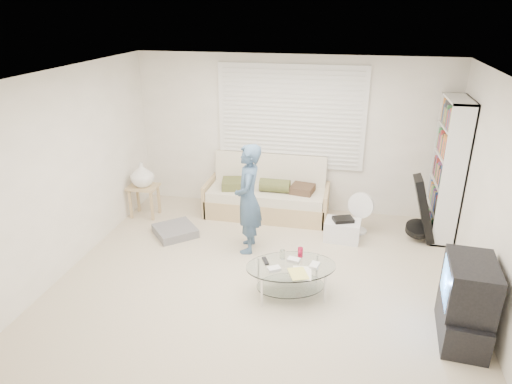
% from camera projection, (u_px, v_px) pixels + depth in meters
% --- Properties ---
extents(ground, '(5.00, 5.00, 0.00)m').
position_uv_depth(ground, '(263.00, 278.00, 5.73)').
color(ground, '#BBAE92').
rests_on(ground, ground).
extents(room_shell, '(5.02, 4.52, 2.51)m').
position_uv_depth(room_shell, '(271.00, 143.00, 5.54)').
color(room_shell, silver).
rests_on(room_shell, ground).
extents(window_blinds, '(2.32, 0.08, 1.62)m').
position_uv_depth(window_blinds, '(291.00, 117.00, 7.13)').
color(window_blinds, silver).
rests_on(window_blinds, ground).
extents(futon_sofa, '(1.96, 0.79, 0.96)m').
position_uv_depth(futon_sofa, '(267.00, 196.00, 7.36)').
color(futon_sofa, tan).
rests_on(futon_sofa, ground).
extents(grey_floor_pillow, '(0.78, 0.78, 0.12)m').
position_uv_depth(grey_floor_pillow, '(175.00, 231.00, 6.79)').
color(grey_floor_pillow, slate).
rests_on(grey_floor_pillow, ground).
extents(side_table, '(0.46, 0.37, 0.90)m').
position_uv_depth(side_table, '(142.00, 177.00, 7.17)').
color(side_table, tan).
rests_on(side_table, ground).
extents(bookshelf, '(0.32, 0.85, 2.03)m').
position_uv_depth(bookshelf, '(447.00, 170.00, 6.46)').
color(bookshelf, white).
rests_on(bookshelf, ground).
extents(guitar_case, '(0.40, 0.36, 0.96)m').
position_uv_depth(guitar_case, '(422.00, 214.00, 6.48)').
color(guitar_case, black).
rests_on(guitar_case, ground).
extents(floor_fan, '(0.40, 0.26, 0.65)m').
position_uv_depth(floor_fan, '(360.00, 209.00, 6.76)').
color(floor_fan, white).
rests_on(floor_fan, ground).
extents(storage_bin, '(0.52, 0.39, 0.35)m').
position_uv_depth(storage_bin, '(342.00, 230.00, 6.61)').
color(storage_bin, white).
rests_on(storage_bin, ground).
extents(tv_unit, '(0.50, 0.84, 0.88)m').
position_uv_depth(tv_unit, '(466.00, 302.00, 4.56)').
color(tv_unit, black).
rests_on(tv_unit, ground).
extents(coffee_table, '(1.20, 0.95, 0.51)m').
position_uv_depth(coffee_table, '(291.00, 271.00, 5.30)').
color(coffee_table, silver).
rests_on(coffee_table, ground).
extents(standing_person, '(0.44, 0.60, 1.52)m').
position_uv_depth(standing_person, '(248.00, 199.00, 6.13)').
color(standing_person, '#33476B').
rests_on(standing_person, ground).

